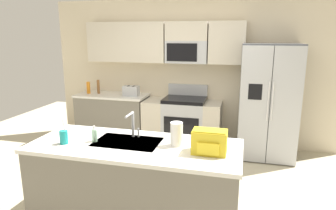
{
  "coord_description": "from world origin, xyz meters",
  "views": [
    {
      "loc": [
        0.97,
        -3.24,
        1.99
      ],
      "look_at": [
        -0.02,
        0.6,
        1.05
      ],
      "focal_mm": 32.04,
      "sensor_mm": 36.0,
      "label": 1
    }
  ],
  "objects": [
    {
      "name": "ground_plane",
      "position": [
        0.0,
        0.0,
        0.0
      ],
      "size": [
        9.0,
        9.0,
        0.0
      ],
      "primitive_type": "plane",
      "color": "beige",
      "rests_on": "ground"
    },
    {
      "name": "kitchen_wall_unit",
      "position": [
        -0.14,
        2.08,
        1.47
      ],
      "size": [
        5.2,
        0.43,
        2.6
      ],
      "color": "beige",
      "rests_on": "ground"
    },
    {
      "name": "back_counter",
      "position": [
        -1.41,
        1.8,
        0.45
      ],
      "size": [
        1.31,
        0.63,
        0.9
      ],
      "color": "slate",
      "rests_on": "ground"
    },
    {
      "name": "range_oven",
      "position": [
        -0.07,
        1.8,
        0.44
      ],
      "size": [
        1.36,
        0.61,
        1.1
      ],
      "color": "#B7BABF",
      "rests_on": "ground"
    },
    {
      "name": "refrigerator",
      "position": [
        1.36,
        1.73,
        0.93
      ],
      "size": [
        0.9,
        0.76,
        1.85
      ],
      "color": "#4C4F54",
      "rests_on": "ground"
    },
    {
      "name": "island_counter",
      "position": [
        -0.08,
        -0.55,
        0.45
      ],
      "size": [
        2.14,
        0.87,
        0.9
      ],
      "color": "slate",
      "rests_on": "ground"
    },
    {
      "name": "toaster",
      "position": [
        -1.01,
        1.75,
        0.99
      ],
      "size": [
        0.28,
        0.16,
        0.18
      ],
      "color": "#B7BABF",
      "rests_on": "back_counter"
    },
    {
      "name": "pepper_mill",
      "position": [
        -1.68,
        1.8,
        1.03
      ],
      "size": [
        0.05,
        0.05,
        0.26
      ],
      "primitive_type": "cylinder",
      "color": "brown",
      "rests_on": "back_counter"
    },
    {
      "name": "bottle_orange",
      "position": [
        -1.87,
        1.76,
        1.01
      ],
      "size": [
        0.07,
        0.07,
        0.22
      ],
      "primitive_type": "cylinder",
      "color": "orange",
      "rests_on": "back_counter"
    },
    {
      "name": "sink_faucet",
      "position": [
        -0.17,
        -0.36,
        1.07
      ],
      "size": [
        0.09,
        0.21,
        0.28
      ],
      "color": "#B7BABF",
      "rests_on": "island_counter"
    },
    {
      "name": "drink_cup_teal",
      "position": [
        -0.78,
        -0.71,
        0.97
      ],
      "size": [
        0.08,
        0.08,
        0.26
      ],
      "color": "teal",
      "rests_on": "island_counter"
    },
    {
      "name": "soap_dispenser",
      "position": [
        -0.51,
        -0.57,
        0.97
      ],
      "size": [
        0.06,
        0.06,
        0.17
      ],
      "color": "#A5D8B2",
      "rests_on": "island_counter"
    },
    {
      "name": "paper_towel_roll",
      "position": [
        0.34,
        -0.47,
        1.02
      ],
      "size": [
        0.12,
        0.12,
        0.24
      ],
      "primitive_type": "cylinder",
      "color": "white",
      "rests_on": "island_counter"
    },
    {
      "name": "backpack",
      "position": [
        0.68,
        -0.59,
        1.02
      ],
      "size": [
        0.32,
        0.22,
        0.23
      ],
      "color": "yellow",
      "rests_on": "island_counter"
    }
  ]
}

